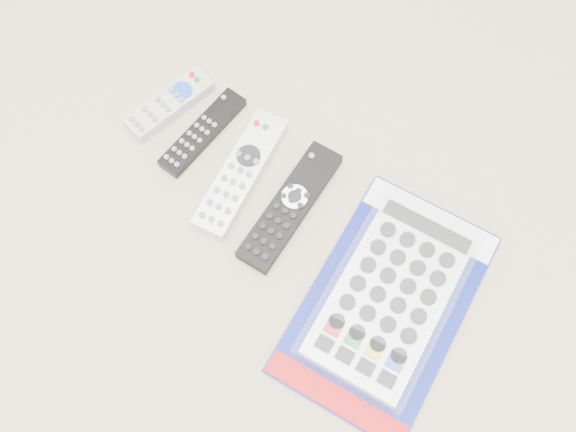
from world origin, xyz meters
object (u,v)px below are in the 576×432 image
Objects in this scene: remote_slim_black at (202,133)px; jumbo_remote_packaged at (390,296)px; remote_small_grey at (169,104)px; remote_silver_dvd at (241,173)px; remote_large_black at (290,206)px.

remote_slim_black is 0.48× the size of jumbo_remote_packaged.
remote_small_grey is 0.44m from jumbo_remote_packaged.
jumbo_remote_packaged is (0.27, -0.03, 0.01)m from remote_silver_dvd.
remote_small_grey is 0.71× the size of remote_silver_dvd.
jumbo_remote_packaged reaches higher than remote_small_grey.
remote_small_grey is 0.72× the size of remote_large_black.
jumbo_remote_packaged is (0.18, -0.03, 0.01)m from remote_large_black.
remote_slim_black is at bearing 165.85° from jumbo_remote_packaged.
remote_large_black is at bearing -9.85° from remote_silver_dvd.
remote_large_black is (0.09, -0.00, -0.00)m from remote_silver_dvd.
remote_large_black is at bearing 164.59° from jumbo_remote_packaged.
remote_small_grey is at bearing 159.64° from remote_silver_dvd.
jumbo_remote_packaged reaches higher than remote_slim_black.
remote_small_grey reaches higher than remote_slim_black.
remote_silver_dvd is 0.62× the size of jumbo_remote_packaged.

